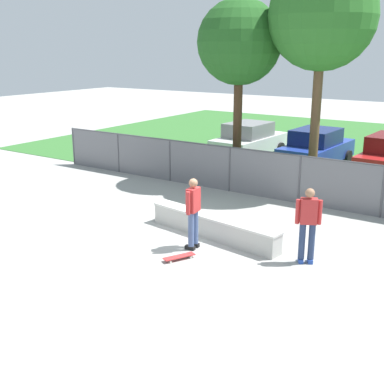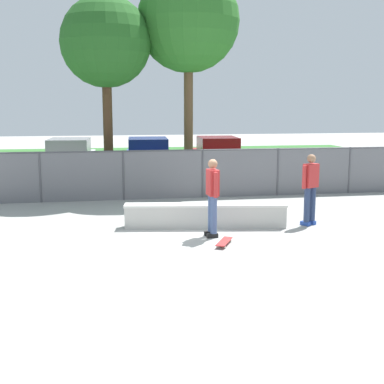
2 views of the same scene
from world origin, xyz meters
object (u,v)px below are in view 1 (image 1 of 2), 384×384
skateboard (179,257)px  car_white (249,140)px  concrete_ledge (213,227)px  skateboarder (193,210)px  tree_near_left (239,43)px  bystander (308,222)px  tree_near_right (322,17)px  car_blue (316,148)px

skateboard → car_white: (-3.94, 11.21, 0.77)m
concrete_ledge → skateboarder: bearing=-91.3°
tree_near_left → car_white: size_ratio=1.54×
bystander → skateboarder: bearing=-164.8°
concrete_ledge → skateboard: (0.09, -1.71, -0.23)m
tree_near_right → concrete_ledge: bearing=-95.2°
skateboarder → skateboard: skateboarder is taller
tree_near_left → car_blue: tree_near_left is taller
skateboard → bystander: bearing=30.1°
car_blue → tree_near_left: bearing=-113.2°
skateboard → car_white: bearing=109.4°
skateboard → tree_near_right: 9.49m
skateboarder → bystander: 2.79m
skateboarder → tree_near_left: size_ratio=0.28×
car_white → skateboarder: bearing=-69.8°
tree_near_left → tree_near_right: (2.83, 0.34, 0.80)m
skateboard → tree_near_left: tree_near_left is taller
car_white → car_blue: bearing=-2.1°
skateboard → tree_near_right: size_ratio=0.11×
skateboarder → tree_near_left: (-2.28, 6.41, 4.04)m
concrete_ledge → tree_near_left: (-2.31, 5.47, 4.75)m
skateboard → tree_near_left: (-2.39, 7.18, 4.98)m
skateboard → tree_near_right: tree_near_right is taller
tree_near_right → car_white: tree_near_right is taller
tree_near_right → car_blue: bearing=107.9°
bystander → tree_near_right: bearing=109.6°
tree_near_right → bystander: size_ratio=4.20×
concrete_ledge → car_blue: car_blue is taller
concrete_ledge → car_blue: size_ratio=0.95×
car_white → car_blue: same height
bystander → concrete_ledge: bearing=175.5°
car_white → concrete_ledge: bearing=-67.9°
skateboard → bystander: bystander is taller
concrete_ledge → car_blue: (-0.63, 9.38, 0.54)m
tree_near_left → tree_near_right: size_ratio=0.86×
concrete_ledge → car_white: size_ratio=0.95×
car_white → bystander: 11.70m
skateboarder → car_white: bearing=110.2°
concrete_ledge → car_white: bearing=112.1°
car_white → tree_near_left: bearing=-69.0°
tree_near_left → skateboarder: bearing=-70.4°
skateboard → car_blue: car_blue is taller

